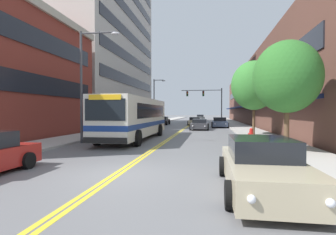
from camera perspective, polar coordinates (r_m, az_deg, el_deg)
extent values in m
plane|color=slate|center=(45.49, 5.16, -1.36)|extent=(240.00, 240.00, 0.00)
cube|color=#B2ADA5|center=(46.50, -3.58, -1.21)|extent=(3.17, 106.00, 0.14)
cube|color=#B2ADA5|center=(45.57, 14.09, -1.30)|extent=(3.17, 106.00, 0.14)
cube|color=yellow|center=(45.50, 5.04, -1.35)|extent=(0.14, 106.00, 0.01)
cube|color=yellow|center=(45.48, 5.29, -1.36)|extent=(0.14, 106.00, 0.01)
cube|color=#B2A893|center=(21.81, -26.54, 21.43)|extent=(0.24, 17.51, 0.60)
cube|color=black|center=(20.59, -26.56, 6.49)|extent=(0.08, 15.41, 1.40)
cube|color=black|center=(21.13, -26.65, 15.16)|extent=(0.08, 15.41, 1.40)
cube|color=#BCB7AD|center=(45.58, -15.40, 17.96)|extent=(12.00, 27.24, 30.42)
cube|color=black|center=(41.55, -7.68, 3.05)|extent=(0.08, 25.06, 1.40)
cube|color=black|center=(41.80, -7.69, 7.69)|extent=(0.08, 25.06, 1.40)
cube|color=black|center=(42.31, -7.71, 12.24)|extent=(0.08, 25.06, 1.40)
cube|color=black|center=(43.08, -7.72, 16.65)|extent=(0.08, 25.06, 1.40)
cube|color=black|center=(44.10, -7.74, 20.89)|extent=(0.08, 25.06, 1.40)
cube|color=brown|center=(46.50, 21.33, 4.70)|extent=(8.00, 68.00, 9.87)
cube|color=navy|center=(45.66, 15.72, 2.25)|extent=(1.10, 61.20, 0.24)
cube|color=black|center=(45.90, 16.38, 6.26)|extent=(0.08, 61.20, 1.40)
cube|color=silver|center=(19.83, -7.18, 0.17)|extent=(2.51, 11.47, 2.69)
cube|color=navy|center=(19.85, -7.18, -1.39)|extent=(2.53, 11.49, 0.32)
cube|color=black|center=(20.38, -6.73, 1.41)|extent=(2.54, 8.95, 0.97)
cube|color=black|center=(14.39, -13.58, 1.67)|extent=(2.26, 0.04, 1.18)
cube|color=yellow|center=(14.40, -13.61, 4.34)|extent=(1.81, 0.06, 0.28)
cube|color=black|center=(14.45, -13.57, -4.89)|extent=(2.46, 0.08, 0.32)
cylinder|color=black|center=(16.67, -15.19, -4.18)|extent=(0.30, 1.00, 1.00)
cylinder|color=black|center=(15.80, -6.62, -4.45)|extent=(0.30, 1.00, 1.00)
cylinder|color=black|center=(23.27, -8.06, -2.62)|extent=(0.30, 1.00, 1.00)
cylinder|color=black|center=(22.65, -1.81, -2.72)|extent=(0.30, 1.00, 1.00)
cube|color=#19234C|center=(35.51, -2.99, -1.23)|extent=(1.86, 4.72, 0.68)
cube|color=black|center=(35.67, -2.93, -0.27)|extent=(1.60, 2.08, 0.50)
cylinder|color=black|center=(34.30, -5.05, -1.64)|extent=(0.22, 0.68, 0.68)
cylinder|color=black|center=(33.89, -1.93, -1.67)|extent=(0.22, 0.68, 0.68)
cylinder|color=black|center=(37.15, -3.96, -1.41)|extent=(0.22, 0.68, 0.68)
cylinder|color=black|center=(36.77, -1.07, -1.44)|extent=(0.22, 0.68, 0.68)
sphere|color=silver|center=(33.33, -4.94, -1.34)|extent=(0.16, 0.16, 0.16)
sphere|color=silver|center=(33.04, -2.75, -1.36)|extent=(0.16, 0.16, 0.16)
cube|color=red|center=(37.96, -3.24, -1.02)|extent=(0.18, 0.04, 0.10)
cube|color=red|center=(37.70, -1.25, -1.03)|extent=(0.18, 0.04, 0.10)
cylinder|color=black|center=(10.85, -28.13, -8.26)|extent=(0.22, 0.60, 0.60)
cube|color=red|center=(12.50, -32.08, -5.92)|extent=(0.18, 0.04, 0.10)
cube|color=red|center=(11.64, -26.87, -6.38)|extent=(0.18, 0.04, 0.10)
cube|color=#232328|center=(41.75, -1.32, -0.85)|extent=(1.91, 4.65, 0.68)
cube|color=black|center=(41.91, -1.28, -0.08)|extent=(1.64, 2.04, 0.43)
cylinder|color=black|center=(40.53, -3.04, -1.18)|extent=(0.22, 0.70, 0.70)
cylinder|color=black|center=(40.17, -0.32, -1.20)|extent=(0.22, 0.70, 0.70)
cylinder|color=black|center=(43.35, -2.25, -1.02)|extent=(0.22, 0.70, 0.70)
cylinder|color=black|center=(43.02, 0.30, -1.04)|extent=(0.22, 0.70, 0.70)
sphere|color=silver|center=(39.58, -2.88, -0.92)|extent=(0.16, 0.16, 0.16)
sphere|color=silver|center=(39.32, -0.98, -0.93)|extent=(0.16, 0.16, 0.16)
cube|color=red|center=(44.17, -1.66, -0.69)|extent=(0.18, 0.04, 0.10)
cube|color=red|center=(43.93, 0.10, -0.70)|extent=(0.18, 0.04, 0.10)
cube|color=#BCAD89|center=(7.40, 19.82, -10.98)|extent=(1.82, 4.77, 0.67)
cube|color=black|center=(7.49, 19.57, -6.19)|extent=(1.56, 2.10, 0.53)
cylinder|color=black|center=(5.91, 13.37, -16.07)|extent=(0.22, 0.62, 0.62)
cylinder|color=black|center=(6.33, 31.05, -15.04)|extent=(0.22, 0.62, 0.62)
cylinder|color=black|center=(8.77, 11.87, -10.33)|extent=(0.22, 0.62, 0.62)
cylinder|color=black|center=(9.06, 23.90, -10.04)|extent=(0.22, 0.62, 0.62)
sphere|color=silver|center=(5.00, 17.75, -16.59)|extent=(0.16, 0.16, 0.16)
sphere|color=silver|center=(5.34, 31.91, -15.56)|extent=(0.16, 0.16, 0.16)
cube|color=red|center=(9.65, 13.25, -7.88)|extent=(0.18, 0.04, 0.10)
cube|color=red|center=(9.83, 20.95, -7.76)|extent=(0.18, 0.04, 0.10)
cube|color=#475675|center=(35.79, 11.17, -1.26)|extent=(1.90, 4.66, 0.68)
cube|color=black|center=(35.96, 11.16, -0.33)|extent=(1.64, 2.05, 0.48)
cylinder|color=black|center=(34.33, 9.64, -1.68)|extent=(0.22, 0.64, 0.64)
cylinder|color=black|center=(34.41, 12.88, -1.69)|extent=(0.22, 0.64, 0.64)
cylinder|color=black|center=(37.22, 9.59, -1.46)|extent=(0.22, 0.64, 0.64)
cylinder|color=black|center=(37.29, 12.58, -1.47)|extent=(0.22, 0.64, 0.64)
sphere|color=silver|center=(33.42, 10.18, -1.37)|extent=(0.16, 0.16, 0.16)
sphere|color=silver|center=(33.48, 12.47, -1.38)|extent=(0.16, 0.16, 0.16)
cube|color=red|center=(38.11, 10.01, -1.05)|extent=(0.18, 0.04, 0.10)
cube|color=red|center=(38.16, 12.07, -1.06)|extent=(0.18, 0.04, 0.10)
cube|color=beige|center=(41.13, 5.88, -0.95)|extent=(1.86, 4.04, 0.61)
cube|color=black|center=(41.28, 5.89, -0.22)|extent=(1.60, 1.78, 0.43)
cylinder|color=black|center=(39.95, 4.42, -1.23)|extent=(0.22, 0.68, 0.68)
cylinder|color=black|center=(39.85, 7.15, -1.25)|extent=(0.22, 0.68, 0.68)
cylinder|color=black|center=(42.45, 4.69, -1.09)|extent=(0.22, 0.68, 0.68)
cylinder|color=black|center=(42.35, 7.25, -1.10)|extent=(0.22, 0.68, 0.68)
sphere|color=silver|center=(39.14, 4.76, -1.02)|extent=(0.16, 0.16, 0.16)
sphere|color=silver|center=(39.07, 6.67, -1.03)|extent=(0.16, 0.16, 0.16)
cube|color=red|center=(43.20, 5.14, -0.81)|extent=(0.18, 0.04, 0.10)
cube|color=red|center=(43.13, 6.91, -0.81)|extent=(0.18, 0.04, 0.10)
cube|color=#38383D|center=(30.76, 6.89, -1.72)|extent=(1.86, 4.54, 0.61)
cube|color=black|center=(30.92, 6.90, -0.73)|extent=(1.60, 2.00, 0.44)
cylinder|color=black|center=(29.42, 4.93, -2.15)|extent=(0.22, 0.64, 0.64)
cylinder|color=black|center=(29.35, 8.65, -2.17)|extent=(0.22, 0.64, 0.64)
cylinder|color=black|center=(32.22, 5.28, -1.86)|extent=(0.22, 0.64, 0.64)
cylinder|color=black|center=(32.16, 8.68, -1.88)|extent=(0.22, 0.64, 0.64)
sphere|color=silver|center=(28.51, 5.41, -1.89)|extent=(0.16, 0.16, 0.16)
sphere|color=silver|center=(28.46, 8.03, -1.90)|extent=(0.16, 0.16, 0.16)
cube|color=red|center=(33.07, 5.87, -1.46)|extent=(0.18, 0.04, 0.10)
cube|color=red|center=(33.02, 8.19, -1.47)|extent=(0.18, 0.04, 0.10)
cube|color=white|center=(66.08, 7.05, -0.09)|extent=(1.85, 4.79, 0.67)
cube|color=black|center=(66.26, 7.05, 0.41)|extent=(1.59, 2.11, 0.49)
cylinder|color=black|center=(64.64, 6.17, -0.28)|extent=(0.22, 0.69, 0.69)
cylinder|color=black|center=(64.58, 7.84, -0.29)|extent=(0.22, 0.69, 0.69)
cylinder|color=black|center=(67.61, 6.29, -0.22)|extent=(0.22, 0.69, 0.69)
cylinder|color=black|center=(67.55, 7.89, -0.22)|extent=(0.22, 0.69, 0.69)
sphere|color=silver|center=(63.69, 6.39, -0.11)|extent=(0.16, 0.16, 0.16)
sphere|color=silver|center=(63.65, 7.56, -0.12)|extent=(0.16, 0.16, 0.16)
cube|color=red|center=(68.51, 6.56, -0.02)|extent=(0.18, 0.04, 0.10)
cube|color=red|center=(68.47, 7.67, -0.02)|extent=(0.18, 0.04, 0.10)
cylinder|color=#47474C|center=(47.95, 11.59, 2.53)|extent=(0.18, 0.18, 6.32)
cylinder|color=#47474C|center=(48.07, 7.26, 5.90)|extent=(7.26, 0.11, 0.11)
cube|color=black|center=(48.02, 7.69, 5.18)|extent=(0.34, 0.26, 0.92)
sphere|color=red|center=(47.88, 7.69, 5.53)|extent=(0.18, 0.18, 0.18)
sphere|color=yellow|center=(47.86, 7.69, 5.20)|extent=(0.18, 0.18, 0.18)
sphere|color=green|center=(47.84, 7.69, 4.87)|extent=(0.18, 0.18, 0.18)
cylinder|color=black|center=(48.06, 7.69, 5.81)|extent=(0.02, 0.02, 0.14)
cube|color=black|center=(48.17, 4.22, 5.18)|extent=(0.34, 0.26, 0.92)
sphere|color=red|center=(48.03, 4.21, 5.52)|extent=(0.18, 0.18, 0.18)
sphere|color=yellow|center=(48.01, 4.21, 5.19)|extent=(0.18, 0.18, 0.18)
sphere|color=green|center=(47.99, 4.21, 4.86)|extent=(0.18, 0.18, 0.18)
cylinder|color=black|center=(48.21, 4.22, 5.81)|extent=(0.02, 0.02, 0.14)
cylinder|color=#47474C|center=(18.21, -18.36, 6.22)|extent=(0.16, 0.16, 7.33)
cylinder|color=#47474C|center=(18.35, -14.99, 17.39)|extent=(2.37, 0.10, 0.10)
ellipsoid|color=#B2B2B7|center=(17.89, -11.34, 17.50)|extent=(0.56, 0.28, 0.20)
cylinder|color=#47474C|center=(39.95, -3.05, 3.32)|extent=(0.16, 0.16, 7.02)
cylinder|color=#47474C|center=(40.07, -2.03, 8.13)|extent=(1.46, 0.10, 0.10)
ellipsoid|color=#B2B2B7|center=(39.93, -0.99, 8.02)|extent=(0.56, 0.28, 0.20)
cylinder|color=brown|center=(13.82, 24.38, -2.14)|extent=(0.24, 0.24, 2.26)
ellipsoid|color=#2D6B28|center=(13.90, 24.47, 8.07)|extent=(3.15, 3.15, 3.46)
cylinder|color=brown|center=(23.37, 18.14, -0.39)|extent=(0.22, 0.22, 2.56)
ellipsoid|color=#387F33|center=(23.47, 18.19, 6.67)|extent=(3.78, 3.78, 4.16)
cylinder|color=red|center=(19.46, 17.64, -3.60)|extent=(0.26, 0.26, 0.60)
sphere|color=red|center=(19.44, 17.65, -2.53)|extent=(0.23, 0.23, 0.23)
cylinder|color=red|center=(19.43, 17.15, -3.41)|extent=(0.08, 0.12, 0.12)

